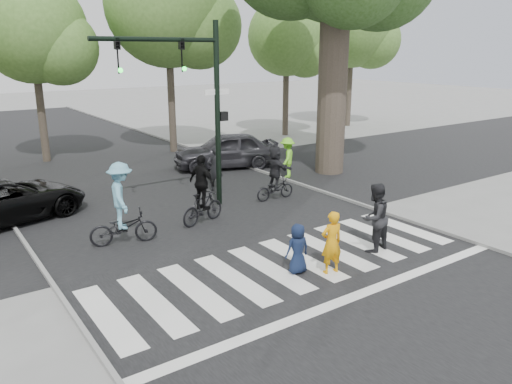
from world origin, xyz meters
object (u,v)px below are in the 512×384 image
pedestrian_adult (375,218)px  cyclist_left (122,209)px  car_suv (4,200)px  car_grey (226,150)px  pedestrian_woman (332,243)px  traffic_signal (194,90)px  cyclist_mid (202,196)px  pedestrian_child (298,249)px  cyclist_right (275,176)px

pedestrian_adult → cyclist_left: cyclist_left is taller
cyclist_left → pedestrian_adult: bearing=-38.9°
car_suv → car_grey: size_ratio=1.05×
pedestrian_woman → pedestrian_adult: (1.86, 0.37, 0.15)m
car_grey → traffic_signal: bearing=-22.2°
car_grey → pedestrian_adult: bearing=8.4°
pedestrian_adult → car_suv: pedestrian_adult is taller
pedestrian_adult → cyclist_mid: 5.17m
pedestrian_woman → traffic_signal: bearing=-79.5°
pedestrian_adult → cyclist_left: size_ratio=0.80×
pedestrian_child → car_suv: (-5.02, 7.97, 0.07)m
cyclist_left → car_grey: (7.09, 6.20, -0.20)m
cyclist_left → cyclist_right: (5.90, 1.00, -0.13)m
pedestrian_child → car_grey: bearing=-105.1°
traffic_signal → pedestrian_adult: traffic_signal is taller
pedestrian_woman → cyclist_mid: cyclist_mid is taller
pedestrian_woman → pedestrian_adult: size_ratio=0.84×
cyclist_right → cyclist_mid: bearing=-167.3°
car_grey → car_suv: bearing=-57.3°
pedestrian_woman → cyclist_left: bearing=-45.1°
pedestrian_adult → car_grey: pedestrian_adult is taller
traffic_signal → cyclist_mid: size_ratio=2.82×
pedestrian_child → pedestrian_adult: 2.52m
traffic_signal → pedestrian_woman: size_ratio=3.91×
car_grey → pedestrian_woman: bearing=-0.5°
cyclist_mid → cyclist_right: size_ratio=1.11×
cyclist_right → car_suv: bearing=160.8°
pedestrian_woman → car_suv: bearing=-47.5°
cyclist_mid → car_grey: (4.51, 5.95, -0.08)m
cyclist_left → car_grey: cyclist_left is taller
cyclist_left → cyclist_mid: bearing=5.5°
pedestrian_adult → cyclist_mid: size_ratio=0.86×
pedestrian_adult → cyclist_right: (0.69, 5.20, -0.06)m
traffic_signal → cyclist_right: size_ratio=3.12×
traffic_signal → cyclist_right: traffic_signal is taller
pedestrian_child → traffic_signal: bearing=-86.4°
pedestrian_woman → car_grey: 11.41m
pedestrian_child → car_suv: 9.42m
traffic_signal → cyclist_left: traffic_signal is taller
cyclist_right → traffic_signal: bearing=166.9°
traffic_signal → cyclist_left: (-3.15, -1.64, -2.91)m
pedestrian_woman → cyclist_left: size_ratio=0.67×
traffic_signal → cyclist_left: size_ratio=2.64×
car_suv → car_grey: car_grey is taller
cyclist_right → car_grey: size_ratio=0.41×
cyclist_left → traffic_signal: bearing=27.5°
traffic_signal → pedestrian_woman: bearing=-88.1°
cyclist_left → cyclist_right: size_ratio=1.18×
pedestrian_woman → pedestrian_adult: pedestrian_adult is taller
cyclist_mid → pedestrian_child: bearing=-88.4°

